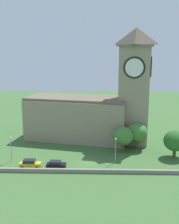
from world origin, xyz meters
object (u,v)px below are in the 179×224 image
object	(u,v)px
car_yellow	(30,164)
tree_riverside_east	(137,132)
streetlamp_west_end	(11,145)
tree_churchyard	(175,141)
tree_riverside_west	(123,136)
streetlamp_west_mid	(116,146)
car_black	(56,164)
church	(95,108)

from	to	relation	value
car_yellow	tree_riverside_east	xyz separation A→B (m)	(25.22, 12.69, 3.69)
streetlamp_west_end	tree_churchyard	distance (m)	38.98
tree_riverside_west	tree_riverside_east	bearing A→B (deg)	31.13
streetlamp_west_mid	tree_riverside_east	xyz separation A→B (m)	(6.15, 9.48, 0.51)
streetlamp_west_mid	streetlamp_west_end	bearing A→B (deg)	179.95
car_yellow	streetlamp_west_mid	distance (m)	19.60
car_black	streetlamp_west_mid	bearing A→B (deg)	13.65
tree_riverside_west	church	bearing A→B (deg)	125.14
streetlamp_west_end	tree_riverside_west	size ratio (longest dim) A/B	0.91
car_yellow	tree_riverside_west	xyz separation A→B (m)	(21.38, 10.38, 3.36)
tree_churchyard	tree_riverside_west	bearing A→B (deg)	164.86
streetlamp_west_end	streetlamp_west_mid	xyz separation A→B (m)	(24.20, -0.02, -0.02)
car_yellow	car_black	size ratio (longest dim) A/B	1.08
tree_churchyard	car_yellow	bearing A→B (deg)	-168.16
church	car_yellow	xyz separation A→B (m)	(-14.04, -20.82, -8.32)
tree_riverside_east	tree_riverside_west	bearing A→B (deg)	-148.87
car_black	tree_riverside_west	bearing A→B (deg)	33.66
church	tree_riverside_east	size ratio (longest dim) A/B	5.21
tree_churchyard	church	bearing A→B (deg)	144.96
tree_riverside_west	streetlamp_west_end	bearing A→B (deg)	-164.92
car_yellow	streetlamp_west_mid	xyz separation A→B (m)	(19.07, 3.21, 3.18)
streetlamp_west_mid	tree_churchyard	xyz separation A→B (m)	(14.59, 3.84, 0.09)
streetlamp_west_end	car_yellow	bearing A→B (deg)	-32.23
car_black	tree_riverside_west	xyz separation A→B (m)	(15.61, 10.39, 3.48)
streetlamp_west_mid	tree_riverside_east	bearing A→B (deg)	57.03
streetlamp_west_mid	car_black	bearing A→B (deg)	-166.35
streetlamp_west_mid	tree_riverside_west	distance (m)	7.53
car_black	tree_riverside_east	size ratio (longest dim) A/B	0.62
car_black	streetlamp_west_mid	xyz separation A→B (m)	(13.29, 3.23, 3.30)
church	tree_riverside_west	size ratio (longest dim) A/B	5.52
church	tree_churchyard	size ratio (longest dim) A/B	5.47
car_black	tree_riverside_east	bearing A→B (deg)	33.17
streetlamp_west_end	tree_riverside_west	xyz separation A→B (m)	(26.51, 7.14, 0.17)
car_yellow	streetlamp_west_end	world-z (taller)	streetlamp_west_end
tree_riverside_east	streetlamp_west_mid	bearing A→B (deg)	-122.97
tree_riverside_east	church	bearing A→B (deg)	144.00
streetlamp_west_end	tree_churchyard	bearing A→B (deg)	5.63
streetlamp_west_mid	tree_riverside_east	size ratio (longest dim) A/B	0.86
streetlamp_west_end	tree_riverside_east	world-z (taller)	tree_riverside_east
streetlamp_west_end	tree_riverside_west	world-z (taller)	tree_riverside_west
church	tree_riverside_east	bearing A→B (deg)	-36.00
tree_churchyard	tree_riverside_east	size ratio (longest dim) A/B	0.95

